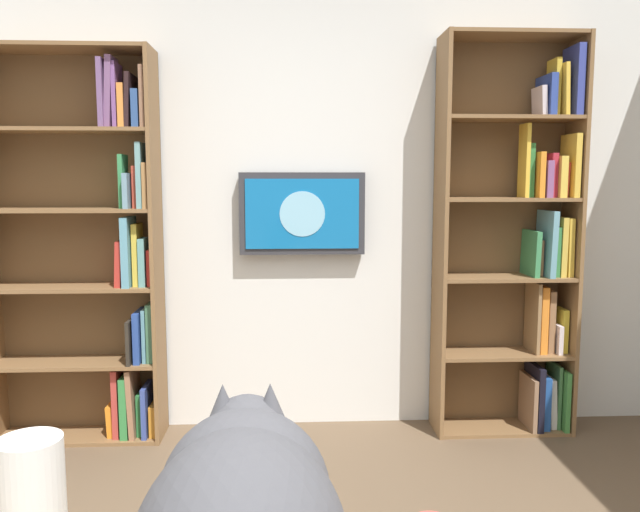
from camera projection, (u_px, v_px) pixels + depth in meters
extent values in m
cube|color=silver|center=(292.00, 194.00, 3.61)|extent=(4.52, 0.06, 2.70)
cube|color=brown|center=(572.00, 238.00, 3.53)|extent=(0.02, 0.28, 2.21)
cube|color=brown|center=(440.00, 239.00, 3.49)|extent=(0.02, 0.28, 2.21)
cube|color=brown|center=(498.00, 237.00, 3.64)|extent=(0.77, 0.01, 2.21)
cube|color=brown|center=(500.00, 427.00, 3.64)|extent=(0.72, 0.27, 0.02)
cube|color=brown|center=(502.00, 353.00, 3.59)|extent=(0.72, 0.27, 0.02)
cube|color=brown|center=(505.00, 277.00, 3.54)|extent=(0.72, 0.27, 0.02)
cube|color=brown|center=(508.00, 199.00, 3.48)|extent=(0.72, 0.27, 0.02)
cube|color=brown|center=(511.00, 119.00, 3.43)|extent=(0.72, 0.27, 0.02)
cube|color=brown|center=(513.00, 36.00, 3.38)|extent=(0.72, 0.27, 0.02)
cube|color=#3F823A|center=(560.00, 397.00, 3.62)|extent=(0.03, 0.23, 0.34)
cube|color=#427341|center=(553.00, 394.00, 3.64)|extent=(0.02, 0.20, 0.37)
cube|color=silver|center=(549.00, 401.00, 3.63)|extent=(0.05, 0.16, 0.29)
cube|color=#22509F|center=(542.00, 401.00, 3.61)|extent=(0.04, 0.17, 0.30)
cube|color=black|center=(534.00, 395.00, 3.61)|extent=(0.03, 0.24, 0.37)
cube|color=#8D6A4E|center=(528.00, 401.00, 3.61)|extent=(0.02, 0.24, 0.30)
cube|color=gold|center=(561.00, 330.00, 3.59)|extent=(0.03, 0.14, 0.25)
cube|color=silver|center=(554.00, 337.00, 3.59)|extent=(0.03, 0.19, 0.16)
cube|color=#8F6542|center=(548.00, 321.00, 3.58)|extent=(0.04, 0.13, 0.35)
cube|color=orange|center=(540.00, 319.00, 3.57)|extent=(0.04, 0.15, 0.38)
cube|color=olive|center=(533.00, 317.00, 3.58)|extent=(0.02, 0.20, 0.40)
cube|color=gold|center=(566.00, 247.00, 3.52)|extent=(0.04, 0.15, 0.32)
cube|color=gold|center=(559.00, 246.00, 3.52)|extent=(0.03, 0.16, 0.33)
cube|color=#367F41|center=(553.00, 251.00, 3.52)|extent=(0.03, 0.15, 0.28)
cube|color=#639BAC|center=(546.00, 243.00, 3.51)|extent=(0.04, 0.24, 0.37)
cube|color=#966143|center=(536.00, 257.00, 3.54)|extent=(0.03, 0.13, 0.20)
cube|color=#398550|center=(531.00, 253.00, 3.53)|extent=(0.03, 0.23, 0.25)
cube|color=gold|center=(570.00, 166.00, 3.46)|extent=(0.03, 0.20, 0.34)
cube|color=#C33E2F|center=(561.00, 180.00, 3.49)|extent=(0.03, 0.15, 0.19)
cube|color=gold|center=(556.00, 177.00, 3.48)|extent=(0.04, 0.22, 0.22)
cube|color=#AE2937|center=(550.00, 175.00, 3.46)|extent=(0.03, 0.13, 0.24)
cube|color=#835082|center=(542.00, 179.00, 3.48)|extent=(0.03, 0.24, 0.20)
cube|color=orange|center=(536.00, 175.00, 3.47)|extent=(0.03, 0.20, 0.25)
cube|color=#337A3B|center=(528.00, 171.00, 3.48)|extent=(0.03, 0.12, 0.29)
cube|color=yellow|center=(524.00, 161.00, 3.46)|extent=(0.02, 0.13, 0.40)
cube|color=#364198|center=(573.00, 82.00, 3.41)|extent=(0.04, 0.21, 0.37)
cube|color=black|center=(563.00, 97.00, 3.44)|extent=(0.03, 0.12, 0.21)
cube|color=gold|center=(561.00, 91.00, 3.41)|extent=(0.03, 0.19, 0.28)
cube|color=gold|center=(553.00, 88.00, 3.42)|extent=(0.03, 0.14, 0.31)
cube|color=#2D4396|center=(546.00, 96.00, 3.43)|extent=(0.04, 0.23, 0.22)
cube|color=silver|center=(540.00, 102.00, 3.43)|extent=(0.04, 0.15, 0.16)
cube|color=brown|center=(157.00, 249.00, 3.42)|extent=(0.02, 0.28, 2.12)
cube|color=brown|center=(80.00, 246.00, 3.53)|extent=(0.92, 0.01, 2.12)
cube|color=brown|center=(81.00, 436.00, 3.52)|extent=(0.88, 0.27, 0.02)
cube|color=brown|center=(77.00, 363.00, 3.47)|extent=(0.88, 0.27, 0.02)
cube|color=brown|center=(74.00, 287.00, 3.42)|extent=(0.88, 0.27, 0.02)
cube|color=brown|center=(70.00, 210.00, 3.37)|extent=(0.88, 0.27, 0.02)
cube|color=brown|center=(66.00, 130.00, 3.32)|extent=(0.88, 0.27, 0.02)
cube|color=brown|center=(62.00, 48.00, 3.27)|extent=(0.88, 0.27, 0.02)
cube|color=orange|center=(155.00, 418.00, 3.52)|extent=(0.03, 0.16, 0.17)
cube|color=#374993|center=(147.00, 409.00, 3.51)|extent=(0.03, 0.20, 0.28)
cube|color=#2F7A3C|center=(142.00, 413.00, 3.51)|extent=(0.03, 0.13, 0.24)
cube|color=#976A4B|center=(134.00, 400.00, 3.51)|extent=(0.04, 0.23, 0.39)
cube|color=#358541|center=(127.00, 405.00, 3.50)|extent=(0.04, 0.20, 0.34)
cube|color=#B63C35|center=(119.00, 400.00, 3.51)|extent=(0.03, 0.19, 0.38)
cube|color=orange|center=(113.00, 418.00, 3.52)|extent=(0.04, 0.16, 0.17)
cube|color=#427250|center=(152.00, 332.00, 3.46)|extent=(0.03, 0.15, 0.32)
cube|color=#609AAA|center=(146.00, 335.00, 3.45)|extent=(0.02, 0.14, 0.29)
cube|color=#284695|center=(140.00, 335.00, 3.47)|extent=(0.03, 0.22, 0.28)
cube|color=#2A251E|center=(132.00, 340.00, 3.45)|extent=(0.02, 0.24, 0.24)
cube|color=red|center=(151.00, 267.00, 3.43)|extent=(0.02, 0.14, 0.20)
cube|color=#639F9C|center=(144.00, 262.00, 3.42)|extent=(0.03, 0.16, 0.26)
cube|color=gold|center=(138.00, 254.00, 3.42)|extent=(0.03, 0.16, 0.34)
cube|color=#5A97AE|center=(129.00, 251.00, 3.40)|extent=(0.04, 0.21, 0.37)
cube|color=#BA3028|center=(122.00, 263.00, 3.41)|extent=(0.04, 0.18, 0.25)
cube|color=#A57544|center=(149.00, 186.00, 3.38)|extent=(0.02, 0.23, 0.24)
cube|color=#6A9D9F|center=(143.00, 176.00, 3.37)|extent=(0.03, 0.21, 0.35)
cube|color=#B73F2E|center=(136.00, 187.00, 3.37)|extent=(0.02, 0.13, 0.22)
cube|color=#698EA4|center=(130.00, 191.00, 3.36)|extent=(0.03, 0.23, 0.19)
cube|color=#34844B|center=(123.00, 181.00, 3.35)|extent=(0.02, 0.13, 0.28)
cube|color=#8D6349|center=(145.00, 98.00, 3.31)|extent=(0.02, 0.20, 0.31)
cube|color=#2E4E89|center=(138.00, 110.00, 3.32)|extent=(0.04, 0.19, 0.20)
cube|color=black|center=(131.00, 102.00, 3.33)|extent=(0.03, 0.21, 0.28)
cube|color=orange|center=(124.00, 107.00, 3.30)|extent=(0.03, 0.16, 0.22)
cube|color=#7B4E8C|center=(117.00, 96.00, 3.30)|extent=(0.02, 0.16, 0.34)
cube|color=slate|center=(111.00, 93.00, 3.29)|extent=(0.05, 0.15, 0.37)
cube|color=slate|center=(105.00, 95.00, 3.30)|extent=(0.03, 0.22, 0.35)
cube|color=#333338|center=(302.00, 214.00, 3.54)|extent=(0.70, 0.06, 0.46)
cube|color=#146BB2|center=(302.00, 214.00, 3.51)|extent=(0.63, 0.01, 0.39)
cylinder|color=#8CCCEA|center=(302.00, 214.00, 3.50)|extent=(0.25, 0.00, 0.25)
ellipsoid|color=#4C4C51|center=(245.00, 498.00, 0.96)|extent=(0.26, 0.25, 0.27)
sphere|color=#4C4C51|center=(247.00, 437.00, 1.00)|extent=(0.14, 0.14, 0.14)
cone|color=#4C4C51|center=(270.00, 406.00, 1.00)|extent=(0.06, 0.06, 0.07)
cone|color=#4C4C51|center=(223.00, 407.00, 1.00)|extent=(0.06, 0.06, 0.07)
cone|color=beige|center=(270.00, 410.00, 0.99)|extent=(0.03, 0.03, 0.05)
cone|color=beige|center=(223.00, 411.00, 0.99)|extent=(0.03, 0.03, 0.05)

